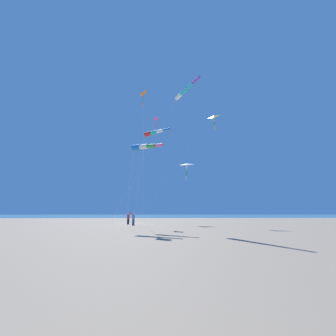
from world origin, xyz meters
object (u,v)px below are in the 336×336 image
person_adult_flyer (128,218)px  kite_delta_purple_drifting (156,119)px  kite_delta_rainbow_low_near (214,117)px  kite_windsock_red_high_left (153,133)px  person_child_green_jacket (133,218)px  kite_delta_striped_overhead (187,165)px  kite_windsock_blue_topmost (143,147)px  kite_windsock_white_trailing (184,92)px  kite_delta_teal_far_right (143,94)px

person_adult_flyer → kite_delta_purple_drifting: 16.37m
kite_delta_purple_drifting → kite_delta_rainbow_low_near: size_ratio=0.92×
kite_windsock_red_high_left → kite_delta_purple_drifting: bearing=178.9°
person_adult_flyer → person_child_green_jacket: size_ratio=1.00×
kite_delta_striped_overhead → kite_delta_rainbow_low_near: kite_delta_rainbow_low_near is taller
kite_windsock_blue_topmost → person_child_green_jacket: bearing=-168.9°
person_child_green_jacket → kite_delta_striped_overhead: (-1.98, 8.27, 8.51)m
person_child_green_jacket → kite_windsock_white_trailing: bearing=41.6°
kite_windsock_red_high_left → person_child_green_jacket: bearing=-158.2°
kite_delta_striped_overhead → kite_delta_purple_drifting: 8.99m
kite_windsock_white_trailing → kite_delta_purple_drifting: bearing=-152.1°
person_child_green_jacket → kite_delta_rainbow_low_near: (-0.64, 12.82, 16.58)m
kite_windsock_white_trailing → kite_delta_rainbow_low_near: bearing=143.4°
kite_delta_purple_drifting → person_adult_flyer: bearing=-131.7°
kite_delta_teal_far_right → kite_delta_rainbow_low_near: 12.98m
kite_windsock_red_high_left → kite_windsock_white_trailing: bearing=87.0°
kite_delta_striped_overhead → kite_delta_rainbow_low_near: (1.35, 4.55, 8.07)m
person_adult_flyer → kite_windsock_white_trailing: 20.71m
person_child_green_jacket → kite_windsock_red_high_left: (7.37, 2.95, 10.33)m
kite_windsock_white_trailing → kite_delta_purple_drifting: size_ratio=1.04×
kite_windsock_blue_topmost → kite_delta_teal_far_right: bearing=-172.4°
kite_windsock_red_high_left → kite_delta_striped_overhead: bearing=150.3°
kite_delta_striped_overhead → kite_windsock_red_high_left: (9.35, -5.32, 1.82)m
person_adult_flyer → person_child_green_jacket: bearing=20.4°
person_child_green_jacket → kite_delta_purple_drifting: size_ratio=0.11×
kite_delta_striped_overhead → kite_windsock_red_high_left: size_ratio=0.74×
kite_delta_teal_far_right → kite_delta_purple_drifting: size_ratio=1.09×
kite_windsock_red_high_left → kite_delta_purple_drifting: (-6.71, 0.13, 5.03)m
kite_windsock_red_high_left → kite_delta_rainbow_low_near: 14.16m
kite_windsock_red_high_left → kite_delta_rainbow_low_near: bearing=129.0°
kite_windsock_blue_topmost → kite_delta_striped_overhead: bearing=152.0°
kite_windsock_blue_topmost → kite_delta_rainbow_low_near: bearing=134.1°
kite_delta_rainbow_low_near → kite_delta_teal_far_right: bearing=-62.2°
kite_delta_striped_overhead → kite_delta_purple_drifting: size_ratio=0.66×
person_child_green_jacket → kite_delta_rainbow_low_near: bearing=92.8°
kite_delta_striped_overhead → kite_delta_purple_drifting: kite_delta_purple_drifting is taller
kite_delta_striped_overhead → kite_windsock_blue_topmost: bearing=-28.0°
kite_windsock_red_high_left → kite_windsock_blue_topmost: size_ratio=1.08×
kite_windsock_white_trailing → kite_windsock_blue_topmost: kite_windsock_white_trailing is taller
kite_delta_striped_overhead → kite_windsock_blue_topmost: (11.90, -6.33, -0.85)m
person_child_green_jacket → kite_delta_purple_drifting: kite_delta_purple_drifting is taller
person_adult_flyer → kite_windsock_red_high_left: bearing=21.4°
person_adult_flyer → kite_windsock_white_trailing: bearing=36.5°
kite_windsock_blue_topmost → kite_delta_purple_drifting: bearing=173.0°
person_adult_flyer → kite_windsock_red_high_left: kite_windsock_red_high_left is taller
kite_windsock_white_trailing → kite_delta_teal_far_right: bearing=-111.7°
kite_delta_purple_drifting → kite_windsock_blue_topmost: kite_delta_purple_drifting is taller
kite_windsock_red_high_left → kite_delta_rainbow_low_near: kite_delta_rainbow_low_near is taller
kite_delta_teal_far_right → kite_delta_purple_drifting: bearing=160.0°
kite_delta_rainbow_low_near → kite_windsock_white_trailing: bearing=-36.6°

